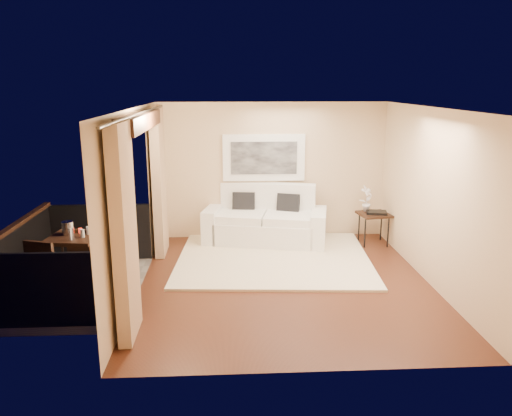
{
  "coord_description": "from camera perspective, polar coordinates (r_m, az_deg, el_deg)",
  "views": [
    {
      "loc": [
        -0.86,
        -7.28,
        3.05
      ],
      "look_at": [
        -0.42,
        0.67,
        1.05
      ],
      "focal_mm": 35.0,
      "sensor_mm": 36.0,
      "label": 1
    }
  ],
  "objects": [
    {
      "name": "rug",
      "position": [
        8.95,
        2.02,
        -5.71
      ],
      "size": [
        3.55,
        3.15,
        0.04
      ],
      "primitive_type": "cube",
      "rotation": [
        0.0,
        0.0,
        -0.07
      ],
      "color": "#F5E8C5",
      "rests_on": "floor"
    },
    {
      "name": "vase",
      "position": [
        7.69,
        -20.46,
        -2.82
      ],
      "size": [
        0.04,
        0.04,
        0.18
      ],
      "primitive_type": "cylinder",
      "color": "white",
      "rests_on": "bistro_table"
    },
    {
      "name": "bistro_table",
      "position": [
        7.94,
        -20.03,
        -3.55
      ],
      "size": [
        0.8,
        0.8,
        0.84
      ],
      "rotation": [
        0.0,
        0.0,
        -0.13
      ],
      "color": "black",
      "rests_on": "balcony"
    },
    {
      "name": "balcony_chair_near",
      "position": [
        7.31,
        -23.8,
        -6.87
      ],
      "size": [
        0.55,
        0.55,
        1.01
      ],
      "rotation": [
        0.0,
        0.0,
        -0.31
      ],
      "color": "black",
      "rests_on": "balcony"
    },
    {
      "name": "artwork",
      "position": [
        9.87,
        0.91,
        5.76
      ],
      "size": [
        1.62,
        0.07,
        0.92
      ],
      "color": "white",
      "rests_on": "room_shell"
    },
    {
      "name": "balcony",
      "position": [
        8.2,
        -20.44,
        -7.35
      ],
      "size": [
        1.81,
        2.6,
        1.17
      ],
      "color": "#605B56",
      "rests_on": "ground"
    },
    {
      "name": "balcony_chair_far",
      "position": [
        8.23,
        -19.24,
        -4.68
      ],
      "size": [
        0.45,
        0.45,
        0.89
      ],
      "rotation": [
        0.0,
        0.0,
        2.96
      ],
      "color": "black",
      "rests_on": "balcony"
    },
    {
      "name": "room_shell",
      "position": [
        7.41,
        -13.19,
        9.62
      ],
      "size": [
        5.0,
        6.4,
        5.0
      ],
      "color": "white",
      "rests_on": "ground"
    },
    {
      "name": "curtains",
      "position": [
        7.58,
        -12.54,
        0.68
      ],
      "size": [
        0.16,
        4.8,
        2.64
      ],
      "color": "tan",
      "rests_on": "ground"
    },
    {
      "name": "side_table",
      "position": [
        9.9,
        13.34,
        -0.92
      ],
      "size": [
        0.64,
        0.64,
        0.61
      ],
      "rotation": [
        0.0,
        0.0,
        0.16
      ],
      "color": "black",
      "rests_on": "floor"
    },
    {
      "name": "glass_b",
      "position": [
        7.91,
        -18.62,
        -2.44
      ],
      "size": [
        0.06,
        0.06,
        0.12
      ],
      "primitive_type": "cylinder",
      "color": "white",
      "rests_on": "bistro_table"
    },
    {
      "name": "glass_a",
      "position": [
        7.78,
        -19.22,
        -2.75
      ],
      "size": [
        0.06,
        0.06,
        0.12
      ],
      "primitive_type": "cylinder",
      "color": "silver",
      "rests_on": "bistro_table"
    },
    {
      "name": "candle",
      "position": [
        8.03,
        -19.43,
        -2.45
      ],
      "size": [
        0.06,
        0.06,
        0.07
      ],
      "primitive_type": "cylinder",
      "color": "#FA2B16",
      "rests_on": "bistro_table"
    },
    {
      "name": "floor",
      "position": [
        7.94,
        3.36,
        -8.52
      ],
      "size": [
        5.0,
        5.0,
        0.0
      ],
      "primitive_type": "plane",
      "color": "#4F2717",
      "rests_on": "ground"
    },
    {
      "name": "tray",
      "position": [
        9.86,
        13.61,
        -0.49
      ],
      "size": [
        0.43,
        0.35,
        0.05
      ],
      "primitive_type": "cube",
      "rotation": [
        0.0,
        0.0,
        -0.21
      ],
      "color": "black",
      "rests_on": "side_table"
    },
    {
      "name": "ice_bucket",
      "position": [
        7.99,
        -20.7,
        -2.16
      ],
      "size": [
        0.18,
        0.18,
        0.2
      ],
      "primitive_type": "cylinder",
      "color": "silver",
      "rests_on": "bistro_table"
    },
    {
      "name": "orchid",
      "position": [
        9.93,
        12.51,
        1.04
      ],
      "size": [
        0.33,
        0.31,
        0.51
      ],
      "primitive_type": "imported",
      "rotation": [
        0.0,
        0.0,
        0.62
      ],
      "color": "white",
      "rests_on": "side_table"
    },
    {
      "name": "sofa",
      "position": [
        9.78,
        1.13,
        -1.67
      ],
      "size": [
        2.48,
        1.46,
        1.12
      ],
      "rotation": [
        0.0,
        0.0,
        -0.21
      ],
      "color": "white",
      "rests_on": "floor"
    }
  ]
}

